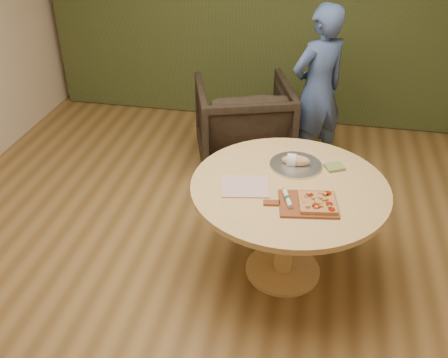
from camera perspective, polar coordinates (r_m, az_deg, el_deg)
room_shell at (r=2.69m, az=-2.02°, el=8.16°), size 5.04×6.04×2.84m
pedestal_table at (r=3.32m, az=7.35°, el=-2.66°), size 1.29×1.29×0.75m
pizza_paddle at (r=3.07m, az=9.36°, el=-2.83°), size 0.46×0.33×0.01m
flatbread_pizza at (r=3.06m, az=10.65°, el=-2.64°), size 0.25×0.25×0.04m
cutlery_roll at (r=3.06m, az=7.27°, el=-2.22°), size 0.08×0.20×0.03m
newspaper at (r=3.19m, az=2.47°, el=-0.86°), size 0.34×0.30×0.01m
serving_tray at (r=3.44m, az=8.19°, el=1.59°), size 0.36×0.36×0.02m
bread_roll at (r=3.42m, az=8.08°, el=2.13°), size 0.19×0.09×0.09m
green_packet at (r=3.46m, az=12.49°, el=1.34°), size 0.15×0.14×0.02m
armchair at (r=4.77m, az=2.24°, el=6.90°), size 1.06×1.03×0.88m
person_standing at (r=4.60m, az=10.63°, el=9.86°), size 0.67×0.65×1.54m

